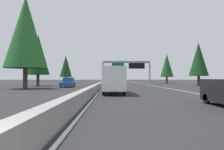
# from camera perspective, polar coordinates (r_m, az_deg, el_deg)

# --- Properties ---
(ground_plane) EXTENTS (320.00, 320.00, 0.00)m
(ground_plane) POSITION_cam_1_polar(r_m,az_deg,el_deg) (62.62, -1.97, -2.45)
(ground_plane) COLOR #262628
(median_barrier) EXTENTS (180.00, 0.56, 0.90)m
(median_barrier) POSITION_cam_1_polar(r_m,az_deg,el_deg) (82.61, -1.80, -1.75)
(median_barrier) COLOR gray
(median_barrier) RESTS_ON ground
(shoulder_stripe_right) EXTENTS (160.00, 0.16, 0.01)m
(shoulder_stripe_right) POSITION_cam_1_polar(r_m,az_deg,el_deg) (73.25, 7.30, -2.21)
(shoulder_stripe_right) COLOR silver
(shoulder_stripe_right) RESTS_ON ground
(shoulder_stripe_median) EXTENTS (160.00, 0.16, 0.01)m
(shoulder_stripe_median) POSITION_cam_1_polar(r_m,az_deg,el_deg) (72.61, -1.56, -2.23)
(shoulder_stripe_median) COLOR silver
(shoulder_stripe_median) RESTS_ON ground
(sign_gantry_overhead) EXTENTS (0.50, 12.68, 6.22)m
(sign_gantry_overhead) POSITION_cam_1_polar(r_m,az_deg,el_deg) (54.76, 4.14, 2.50)
(sign_gantry_overhead) COLOR gray
(sign_gantry_overhead) RESTS_ON ground
(box_truck_distant_a) EXTENTS (8.50, 2.40, 2.95)m
(box_truck_distant_a) POSITION_cam_1_polar(r_m,az_deg,el_deg) (23.90, 0.43, -1.21)
(box_truck_distant_a) COLOR white
(box_truck_distant_a) RESTS_ON ground
(sedan_near_center) EXTENTS (4.40, 1.80, 1.47)m
(sedan_near_center) POSITION_cam_1_polar(r_m,az_deg,el_deg) (56.61, -0.20, -1.93)
(sedan_near_center) COLOR slate
(sedan_near_center) RESTS_ON ground
(pickup_mid_left) EXTENTS (5.60, 2.00, 1.86)m
(pickup_mid_left) POSITION_cam_1_polar(r_m,az_deg,el_deg) (105.45, -0.43, -1.30)
(pickup_mid_left) COLOR slate
(pickup_mid_left) RESTS_ON ground
(sedan_mid_center) EXTENTS (4.40, 1.80, 1.47)m
(sedan_mid_center) POSITION_cam_1_polar(r_m,az_deg,el_deg) (105.25, 1.67, -1.43)
(sedan_mid_center) COLOR #2D6B38
(sedan_mid_center) RESTS_ON ground
(oncoming_near) EXTENTS (5.60, 2.00, 1.86)m
(oncoming_near) POSITION_cam_1_polar(r_m,az_deg,el_deg) (41.43, -11.96, -2.00)
(oncoming_near) COLOR #1E4793
(oncoming_near) RESTS_ON ground
(conifer_right_near) EXTENTS (4.52, 4.52, 10.28)m
(conifer_right_near) POSITION_cam_1_polar(r_m,az_deg,el_deg) (53.89, 22.65, 4.00)
(conifer_right_near) COLOR #4C3823
(conifer_right_near) RESTS_ON ground
(conifer_right_mid) EXTENTS (4.25, 4.25, 9.65)m
(conifer_right_mid) POSITION_cam_1_polar(r_m,az_deg,el_deg) (70.11, 14.79, 2.54)
(conifer_right_mid) COLOR #4C3823
(conifer_right_mid) RESTS_ON ground
(conifer_left_foreground) EXTENTS (6.87, 6.87, 15.61)m
(conifer_left_foreground) POSITION_cam_1_polar(r_m,az_deg,el_deg) (38.51, -22.63, 10.81)
(conifer_left_foreground) COLOR #4C3823
(conifer_left_foreground) RESTS_ON ground
(conifer_left_near) EXTENTS (5.02, 5.02, 11.42)m
(conifer_left_near) POSITION_cam_1_polar(r_m,az_deg,el_deg) (49.38, -19.61, 5.23)
(conifer_left_near) COLOR #4C3823
(conifer_left_near) RESTS_ON ground
(conifer_left_mid) EXTENTS (4.20, 4.20, 9.55)m
(conifer_left_mid) POSITION_cam_1_polar(r_m,az_deg,el_deg) (73.10, -12.55, 2.35)
(conifer_left_mid) COLOR #4C3823
(conifer_left_mid) RESTS_ON ground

